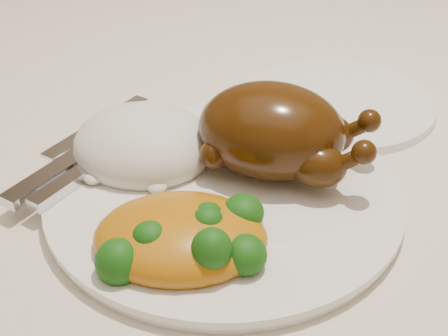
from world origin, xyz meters
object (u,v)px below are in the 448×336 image
(roast_chicken, at_px, (275,131))
(dinner_plate, at_px, (224,194))
(side_plate, at_px, (338,102))
(dining_table, at_px, (154,213))

(roast_chicken, bearing_deg, dinner_plate, -130.86)
(side_plate, height_order, roast_chicken, roast_chicken)
(dining_table, xyz_separation_m, roast_chicken, (0.14, -0.05, 0.15))
(roast_chicken, bearing_deg, dining_table, 159.55)
(roast_chicken, bearing_deg, side_plate, 76.07)
(dining_table, distance_m, side_plate, 0.23)
(dining_table, bearing_deg, dinner_plate, -39.23)
(dining_table, height_order, side_plate, side_plate)
(dining_table, relative_size, roast_chicken, 10.67)
(side_plate, bearing_deg, dinner_plate, -108.83)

